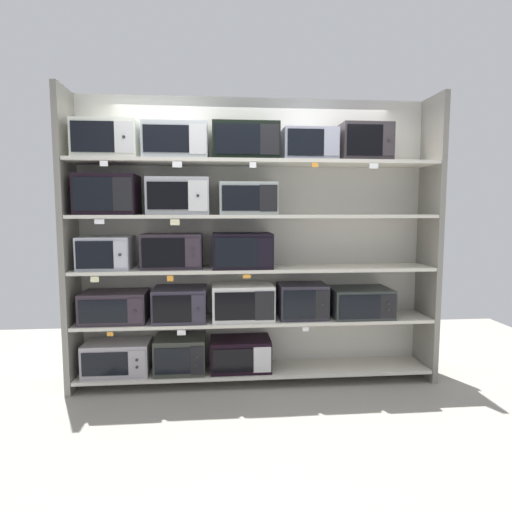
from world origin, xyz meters
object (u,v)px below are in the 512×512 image
Objects in this scene: microwave_1 at (181,354)px; microwave_17 at (308,146)px; microwave_5 at (243,302)px; microwave_13 at (248,199)px; microwave_10 at (242,250)px; microwave_14 at (107,140)px; microwave_0 at (118,357)px; microwave_12 at (179,196)px; microwave_9 at (172,251)px; microwave_18 at (363,144)px; microwave_8 at (106,253)px; microwave_11 at (108,195)px; microwave_7 at (360,302)px; microwave_4 at (180,304)px; microwave_6 at (302,301)px; microwave_16 at (245,142)px; microwave_2 at (240,354)px; microwave_15 at (176,142)px; microwave_3 at (115,307)px.

microwave_1 is 0.96× the size of microwave_17.
microwave_5 is 1.10× the size of microwave_13.
microwave_10 is 1.48m from microwave_14.
microwave_12 is at bearing 0.00° from microwave_0.
microwave_18 is at bearing 0.00° from microwave_9.
microwave_5 is 1.04× the size of microwave_12.
microwave_14 is (0.04, 0.00, 0.95)m from microwave_8.
microwave_5 is at bearing 0.01° from microwave_11.
microwave_14 is at bearing -179.42° from microwave_0.
microwave_11 is at bearing 180.00° from microwave_7.
microwave_1 is 1.71m from microwave_7.
microwave_10 is 1.05× the size of microwave_11.
microwave_18 reaches higher than microwave_14.
microwave_4 is 1.08× the size of microwave_6.
microwave_5 is 1.27m from microwave_8.
microwave_7 is at bearing -0.01° from microwave_13.
microwave_11 reaches higher than microwave_6.
microwave_11 is at bearing -180.00° from microwave_16.
microwave_2 is at bearing 179.92° from microwave_13.
microwave_8 is (-0.63, -0.00, 0.46)m from microwave_4.
microwave_18 is at bearing -0.00° from microwave_11.
microwave_0 is at bearing 0.58° from microwave_14.
microwave_15 is at bearing 0.50° from microwave_9.
microwave_13 is at bearing 0.02° from microwave_4.
microwave_1 is 1.96m from microwave_14.
microwave_11 is at bearing 179.99° from microwave_10.
microwave_16 is at bearing 179.99° from microwave_6.
microwave_13 reaches higher than microwave_0.
microwave_2 is 1.96m from microwave_15.
microwave_18 is at bearing -0.01° from microwave_3.
microwave_16 reaches higher than microwave_2.
microwave_16 is (1.18, 0.00, 0.46)m from microwave_11.
microwave_3 reaches higher than microwave_7.
microwave_5 is 1.00× the size of microwave_15.
microwave_7 is 1.05× the size of microwave_9.
microwave_9 is at bearing -180.00° from microwave_6.
microwave_12 reaches higher than microwave_13.
microwave_14 is at bearing -179.98° from microwave_15.
microwave_7 is at bearing -0.00° from microwave_11.
microwave_7 reaches higher than microwave_1.
microwave_9 is (0.50, -0.00, 0.95)m from microwave_0.
microwave_17 is (1.74, -0.00, 0.43)m from microwave_11.
microwave_9 is at bearing -0.02° from microwave_14.
microwave_5 is at bearing 0.01° from microwave_8.
microwave_14 reaches higher than microwave_17.
microwave_10 is (-0.55, -0.00, 0.47)m from microwave_6.
microwave_1 is at bearing 179.99° from microwave_5.
microwave_11 is at bearing -179.97° from microwave_15.
microwave_3 is 1.12× the size of microwave_11.
microwave_1 is 1.04× the size of microwave_6.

